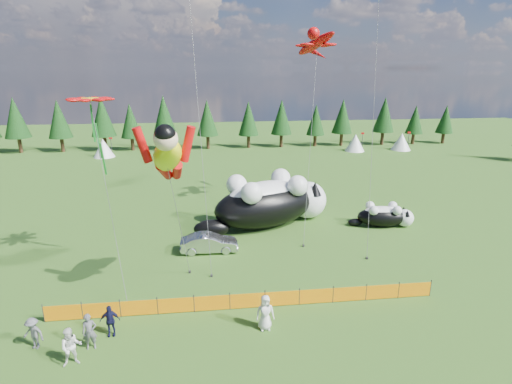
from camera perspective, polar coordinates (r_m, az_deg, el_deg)
The scene contains 15 objects.
ground at distance 26.26m, azimuth -1.87°, elevation -12.68°, with size 160.00×160.00×0.00m, color #0F3509.
safety_fence at distance 23.45m, azimuth -1.23°, elevation -15.25°, with size 22.06×0.06×1.10m.
tree_line at distance 68.32m, azimuth -5.20°, elevation 9.54°, with size 90.00×4.00×8.00m, color black, non-canonical shape.
festival_tents at distance 65.05m, azimuth 4.80°, elevation 6.84°, with size 50.00×3.20×2.80m, color white, non-canonical shape.
cat_large at distance 34.35m, azimuth 2.19°, elevation -1.33°, with size 12.05×7.57×4.54m.
cat_small at distance 36.18m, azimuth 17.93°, elevation -3.21°, with size 5.64×2.51×2.04m.
car at distance 30.05m, azimuth -6.70°, elevation -7.25°, with size 1.48×4.23×1.40m, color #BAB9BE.
spectator_a at distance 21.95m, azimuth -22.69°, elevation -17.93°, with size 0.68×0.45×1.87m, color #57575C.
spectator_b at distance 21.24m, azimuth -24.89°, elevation -19.44°, with size 0.93×0.55×1.92m, color silver.
spectator_c at distance 22.53m, azimuth -20.14°, elevation -16.87°, with size 1.00×0.51×1.71m, color #131434.
spectator_d at distance 23.15m, azimuth -29.22°, elevation -17.22°, with size 1.07×0.55×1.66m, color #57575C.
spectator_e at distance 21.64m, azimuth 1.32°, elevation -16.84°, with size 0.96×0.62×1.95m, color silver.
superhero_kite at distance 21.81m, azimuth -12.56°, elevation 5.06°, with size 5.38×5.93×11.05m.
gecko_kite at distance 37.03m, azimuth 8.53°, elevation 20.21°, with size 5.89×12.12×17.47m.
flower_kite at distance 26.88m, azimuth -22.57°, elevation 11.78°, with size 4.05×7.42×12.70m.
Camera 1 is at (-1.84, -22.69, 13.11)m, focal length 28.00 mm.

